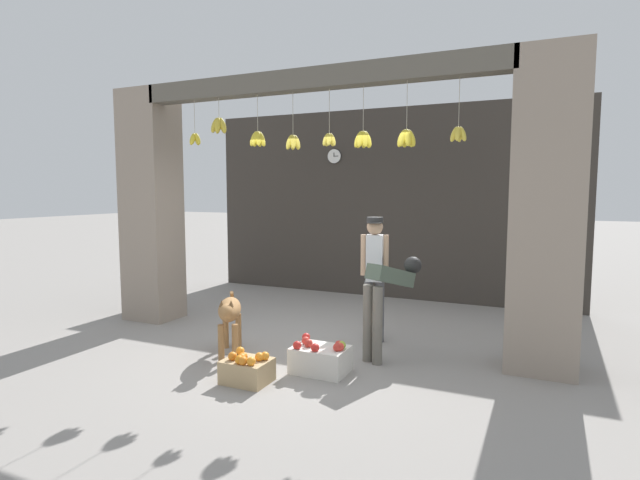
{
  "coord_description": "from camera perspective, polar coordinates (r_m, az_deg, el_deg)",
  "views": [
    {
      "loc": [
        2.62,
        -5.28,
        1.88
      ],
      "look_at": [
        0.0,
        0.46,
        1.25
      ],
      "focal_mm": 28.0,
      "sensor_mm": 36.0,
      "label": 1
    }
  ],
  "objects": [
    {
      "name": "shop_pillar_left",
      "position": [
        7.65,
        -18.7,
        3.64
      ],
      "size": [
        0.7,
        0.6,
        3.29
      ],
      "primitive_type": "cube",
      "color": "gray",
      "rests_on": "ground_plane"
    },
    {
      "name": "shop_back_wall",
      "position": [
        8.84,
        7.29,
        4.12
      ],
      "size": [
        6.53,
        0.12,
        3.29
      ],
      "primitive_type": "cube",
      "color": "#38332D",
      "rests_on": "ground_plane"
    },
    {
      "name": "fruit_crate_oranges",
      "position": [
        5.1,
        -8.36,
        -14.38
      ],
      "size": [
        0.45,
        0.36,
        0.31
      ],
      "color": "tan",
      "rests_on": "ground_plane"
    },
    {
      "name": "worker_stooping",
      "position": [
        5.63,
        7.72,
        -6.0
      ],
      "size": [
        0.5,
        0.81,
        1.11
      ],
      "rotation": [
        0.0,
        0.0,
        -0.42
      ],
      "color": "#6B665B",
      "rests_on": "ground_plane"
    },
    {
      "name": "storefront_awning",
      "position": [
        6.12,
        -1.38,
        17.05
      ],
      "size": [
        4.63,
        0.33,
        0.96
      ],
      "color": "#5B564C"
    },
    {
      "name": "fruit_crate_apples",
      "position": [
        5.3,
        0.05,
        -13.36
      ],
      "size": [
        0.57,
        0.4,
        0.35
      ],
      "color": "silver",
      "rests_on": "ground_plane"
    },
    {
      "name": "shopkeeper",
      "position": [
        6.19,
        6.24,
        -3.42
      ],
      "size": [
        0.34,
        0.27,
        1.56
      ],
      "rotation": [
        0.0,
        0.0,
        3.37
      ],
      "color": "#56565B",
      "rests_on": "ground_plane"
    },
    {
      "name": "dog",
      "position": [
        5.81,
        -10.31,
        -8.25
      ],
      "size": [
        0.56,
        0.84,
        0.71
      ],
      "rotation": [
        0.0,
        0.0,
        -1.06
      ],
      "color": "#9E7042",
      "rests_on": "ground_plane"
    },
    {
      "name": "wall_clock",
      "position": [
        9.1,
        1.65,
        9.55
      ],
      "size": [
        0.27,
        0.03,
        0.27
      ],
      "color": "black"
    },
    {
      "name": "shop_pillar_right",
      "position": [
        5.58,
        24.49,
        2.78
      ],
      "size": [
        0.7,
        0.6,
        3.29
      ],
      "primitive_type": "cube",
      "color": "gray",
      "rests_on": "ground_plane"
    },
    {
      "name": "water_bottle",
      "position": [
        5.75,
        -1.83,
        -12.27
      ],
      "size": [
        0.07,
        0.07,
        0.22
      ],
      "color": "#2D60AD",
      "rests_on": "ground_plane"
    },
    {
      "name": "ground_plane",
      "position": [
        6.18,
        -1.83,
        -12.0
      ],
      "size": [
        60.0,
        60.0,
        0.0
      ],
      "primitive_type": "plane",
      "color": "gray"
    }
  ]
}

